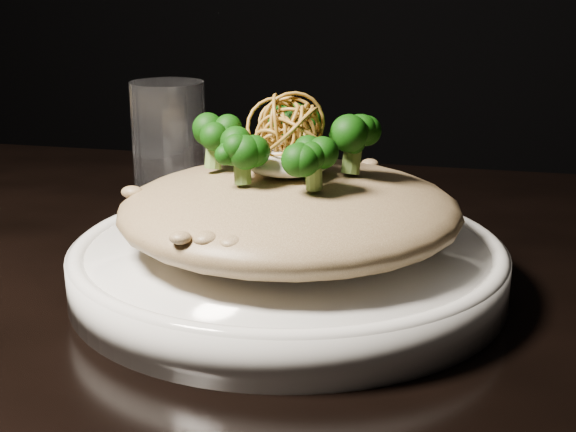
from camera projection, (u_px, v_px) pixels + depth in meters
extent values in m
cube|color=black|center=(205.00, 300.00, 0.62)|extent=(1.10, 0.80, 0.04)
cylinder|color=white|center=(288.00, 266.00, 0.59)|extent=(0.32, 0.32, 0.03)
ellipsoid|color=brown|center=(290.00, 210.00, 0.57)|extent=(0.25, 0.25, 0.05)
ellipsoid|color=white|center=(287.00, 163.00, 0.56)|extent=(0.06, 0.06, 0.02)
cylinder|color=white|center=(170.00, 147.00, 0.77)|extent=(0.07, 0.07, 0.12)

